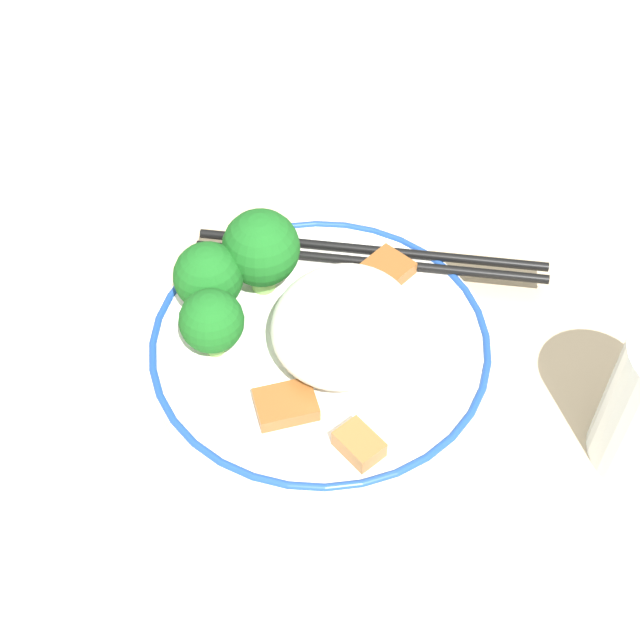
% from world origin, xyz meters
% --- Properties ---
extents(ground_plane, '(3.00, 3.00, 0.00)m').
position_xyz_m(ground_plane, '(0.00, 0.00, 0.00)').
color(ground_plane, '#C6B28E').
extents(plate, '(0.22, 0.22, 0.02)m').
position_xyz_m(plate, '(0.00, 0.00, 0.01)').
color(plate, white).
rests_on(plate, ground_plane).
extents(rice_mound, '(0.10, 0.09, 0.04)m').
position_xyz_m(rice_mound, '(0.00, 0.02, 0.04)').
color(rice_mound, white).
rests_on(rice_mound, plate).
extents(broccoli_back_left, '(0.05, 0.05, 0.06)m').
position_xyz_m(broccoli_back_left, '(-0.03, -0.05, 0.05)').
color(broccoli_back_left, '#7FB756').
rests_on(broccoli_back_left, plate).
extents(broccoli_back_center, '(0.04, 0.04, 0.05)m').
position_xyz_m(broccoli_back_center, '(-0.00, -0.08, 0.04)').
color(broccoli_back_center, '#7FB756').
rests_on(broccoli_back_center, plate).
extents(broccoli_back_right, '(0.04, 0.04, 0.05)m').
position_xyz_m(broccoli_back_right, '(0.03, -0.06, 0.04)').
color(broccoli_back_right, '#7FB756').
rests_on(broccoli_back_right, plate).
extents(meat_near_front, '(0.04, 0.04, 0.01)m').
position_xyz_m(meat_near_front, '(0.06, 0.00, 0.02)').
color(meat_near_front, brown).
rests_on(meat_near_front, plate).
extents(meat_near_left, '(0.04, 0.04, 0.01)m').
position_xyz_m(meat_near_left, '(-0.03, 0.03, 0.02)').
color(meat_near_left, '#9E6633').
rests_on(meat_near_left, plate).
extents(meat_near_right, '(0.05, 0.04, 0.01)m').
position_xyz_m(meat_near_right, '(-0.07, 0.02, 0.02)').
color(meat_near_right, brown).
rests_on(meat_near_right, plate).
extents(meat_near_back, '(0.03, 0.03, 0.01)m').
position_xyz_m(meat_near_back, '(0.07, 0.05, 0.02)').
color(meat_near_back, '#9E6633').
rests_on(meat_near_back, plate).
extents(chopsticks, '(0.07, 0.24, 0.01)m').
position_xyz_m(chopsticks, '(-0.08, 0.01, 0.02)').
color(chopsticks, black).
rests_on(chopsticks, plate).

